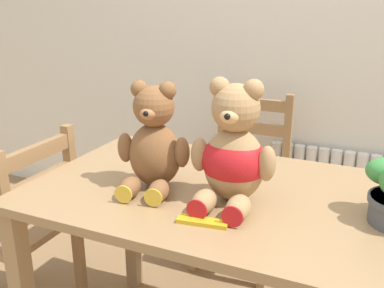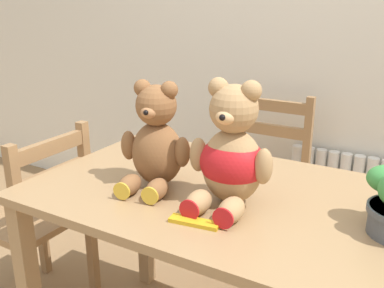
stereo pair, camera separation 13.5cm
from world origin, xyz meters
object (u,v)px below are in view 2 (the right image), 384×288
at_px(chocolate_bar, 195,222).
at_px(wooden_chair_behind, 261,182).
at_px(teddy_bear_left, 156,142).
at_px(teddy_bear_right, 231,156).
at_px(wooden_chair_side, 38,220).

bearing_deg(chocolate_bar, wooden_chair_behind, 100.90).
xyz_separation_m(teddy_bear_left, teddy_bear_right, (0.27, 0.00, 0.00)).
xyz_separation_m(teddy_bear_left, chocolate_bar, (0.25, -0.17, -0.15)).
height_order(teddy_bear_left, chocolate_bar, teddy_bear_left).
bearing_deg(teddy_bear_right, wooden_chair_behind, -77.27).
bearing_deg(teddy_bear_left, teddy_bear_right, 171.06).
distance_m(wooden_chair_behind, wooden_chair_side, 1.12).
distance_m(wooden_chair_behind, chocolate_bar, 1.14).
distance_m(wooden_chair_side, teddy_bear_right, 1.05).
relative_size(teddy_bear_left, teddy_bear_right, 0.93).
xyz_separation_m(wooden_chair_side, chocolate_bar, (0.91, -0.19, 0.33)).
relative_size(teddy_bear_left, chocolate_bar, 2.46).
height_order(wooden_chair_behind, wooden_chair_side, wooden_chair_behind).
height_order(wooden_chair_side, chocolate_bar, wooden_chair_side).
bearing_deg(chocolate_bar, wooden_chair_side, 167.99).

